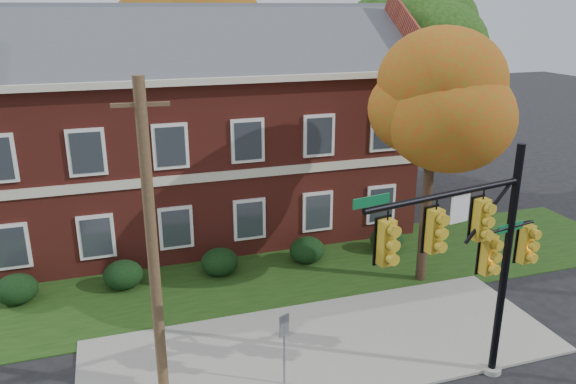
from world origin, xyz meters
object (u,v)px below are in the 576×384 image
object	(u,v)px
hedge_far_left	(16,289)
tree_right_rear	(416,39)
hedge_left	(123,275)
tree_near_right	(443,101)
utility_pole	(152,247)
apartment_building	(192,119)
hedge_far_right	(387,239)
tree_far_rear	(191,22)
traffic_signal	(476,247)
hedge_center	(220,262)
hedge_right	(307,250)
sign_post	(284,338)

from	to	relation	value
hedge_far_left	tree_right_rear	world-z (taller)	tree_right_rear
hedge_left	tree_near_right	xyz separation A→B (m)	(10.72, -2.83, 6.14)
tree_near_right	tree_right_rear	bearing A→B (deg)	65.42
tree_near_right	utility_pole	bearing A→B (deg)	-160.82
apartment_building	hedge_far_right	distance (m)	9.82
tree_far_rear	utility_pole	world-z (taller)	tree_far_rear
tree_near_right	traffic_signal	xyz separation A→B (m)	(-2.37, -5.59, -2.63)
tree_near_right	tree_right_rear	xyz separation A→B (m)	(4.09, 8.95, 1.45)
traffic_signal	utility_pole	xyz separation A→B (m)	(-7.61, 2.11, 0.14)
hedge_left	tree_far_rear	world-z (taller)	tree_far_rear
hedge_center	hedge_right	world-z (taller)	same
tree_far_rear	sign_post	xyz separation A→B (m)	(-1.01, -20.11, -7.38)
hedge_center	hedge_right	bearing A→B (deg)	0.00
hedge_right	tree_far_rear	distance (m)	15.66
utility_pole	apartment_building	bearing A→B (deg)	81.28
apartment_building	traffic_signal	size ratio (longest dim) A/B	2.89
hedge_center	hedge_right	size ratio (longest dim) A/B	1.00
hedge_far_left	tree_near_right	world-z (taller)	tree_near_right
tree_near_right	tree_far_rear	bearing A→B (deg)	110.27
tree_near_right	sign_post	size ratio (longest dim) A/B	3.98
hedge_far_right	tree_right_rear	distance (m)	10.66
sign_post	tree_near_right	bearing A→B (deg)	7.89
hedge_far_left	tree_near_right	bearing A→B (deg)	-11.27
hedge_right	hedge_far_left	bearing A→B (deg)	180.00
apartment_building	tree_near_right	world-z (taller)	apartment_building
hedge_far_right	tree_near_right	distance (m)	6.77
hedge_far_left	hedge_right	size ratio (longest dim) A/B	1.00
sign_post	hedge_right	bearing A→B (deg)	42.36
tree_right_rear	tree_far_rear	size ratio (longest dim) A/B	0.92
apartment_building	hedge_far_left	distance (m)	9.82
apartment_building	hedge_center	world-z (taller)	apartment_building
hedge_right	tree_far_rear	world-z (taller)	tree_far_rear
hedge_far_left	utility_pole	size ratio (longest dim) A/B	0.17
hedge_left	tree_near_right	world-z (taller)	tree_near_right
tree_near_right	tree_right_rear	size ratio (longest dim) A/B	0.81
tree_right_rear	utility_pole	xyz separation A→B (m)	(-14.07, -12.42, -3.94)
hedge_far_left	traffic_signal	bearing A→B (deg)	-35.39
tree_far_rear	utility_pole	bearing A→B (deg)	-101.93
hedge_center	hedge_far_right	bearing A→B (deg)	0.00
hedge_center	hedge_far_right	distance (m)	7.00
tree_near_right	utility_pole	size ratio (longest dim) A/B	1.04
hedge_far_left	hedge_left	distance (m)	3.50
hedge_left	hedge_far_right	distance (m)	10.50
hedge_right	hedge_far_right	distance (m)	3.50
hedge_center	hedge_far_left	bearing A→B (deg)	180.00
hedge_left	tree_right_rear	xyz separation A→B (m)	(14.81, 6.11, 7.60)
hedge_far_left	hedge_left	bearing A→B (deg)	0.00
hedge_far_left	tree_right_rear	size ratio (longest dim) A/B	0.13
apartment_building	utility_pole	world-z (taller)	apartment_building
hedge_right	sign_post	xyz separation A→B (m)	(-3.17, -7.01, 0.94)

